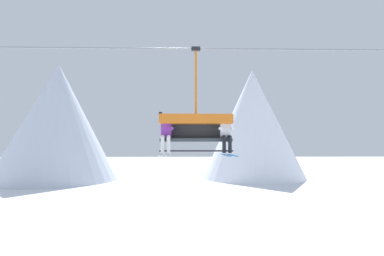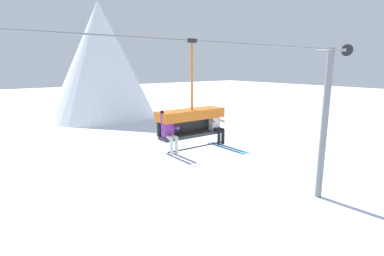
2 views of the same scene
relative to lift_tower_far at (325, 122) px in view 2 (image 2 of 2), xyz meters
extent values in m
cone|color=white|center=(-0.03, 32.22, 3.48)|extent=(14.34, 14.34, 15.45)
cylinder|color=slate|center=(0.00, 0.02, -0.23)|extent=(0.36, 0.36, 8.03)
cylinder|color=slate|center=(0.00, 0.02, 3.63)|extent=(0.16, 1.60, 0.16)
cylinder|color=black|center=(0.00, -0.78, 3.63)|extent=(0.08, 0.56, 0.56)
cylinder|color=slate|center=(-8.60, -0.78, 3.63)|extent=(19.19, 0.05, 0.05)
cube|color=#33383D|center=(-9.35, -0.78, 0.74)|extent=(2.22, 0.48, 0.10)
cube|color=#33383D|center=(-9.35, -0.50, 1.02)|extent=(2.22, 0.08, 0.45)
cube|color=#D16619|center=(-9.35, -0.72, 1.39)|extent=(2.27, 0.68, 0.30)
cylinder|color=black|center=(-9.35, -1.10, 0.41)|extent=(2.22, 0.04, 0.04)
cylinder|color=#D16619|center=(-9.35, -0.78, 2.56)|extent=(0.07, 0.07, 2.04)
cube|color=black|center=(-9.35, -0.78, 3.63)|extent=(0.28, 0.12, 0.12)
cube|color=purple|center=(-10.28, -0.80, 1.05)|extent=(0.32, 0.22, 0.52)
sphere|color=silver|center=(-10.28, -0.80, 1.41)|extent=(0.22, 0.22, 0.22)
ellipsoid|color=black|center=(-10.28, -0.90, 1.41)|extent=(0.17, 0.04, 0.08)
cylinder|color=silver|center=(-10.36, -0.97, 0.83)|extent=(0.11, 0.34, 0.11)
cylinder|color=silver|center=(-10.19, -0.97, 0.83)|extent=(0.11, 0.34, 0.11)
cylinder|color=silver|center=(-10.36, -1.14, 0.59)|extent=(0.11, 0.11, 0.48)
cylinder|color=silver|center=(-10.19, -1.14, 0.59)|extent=(0.11, 0.11, 0.48)
cube|color=#B2B2BC|center=(-10.36, -1.44, 0.30)|extent=(0.09, 1.70, 0.02)
cube|color=#B2B2BC|center=(-10.19, -1.44, 0.30)|extent=(0.09, 1.70, 0.02)
cylinder|color=purple|center=(-10.46, -0.80, 1.40)|extent=(0.09, 0.09, 0.30)
sphere|color=black|center=(-10.46, -0.80, 1.57)|extent=(0.11, 0.11, 0.11)
cylinder|color=purple|center=(-10.09, -0.95, 1.09)|extent=(0.09, 0.30, 0.09)
cube|color=silver|center=(-8.43, -0.80, 1.05)|extent=(0.32, 0.22, 0.52)
sphere|color=black|center=(-8.43, -0.80, 1.41)|extent=(0.22, 0.22, 0.22)
ellipsoid|color=black|center=(-8.43, -0.90, 1.41)|extent=(0.17, 0.04, 0.08)
cylinder|color=black|center=(-8.52, -0.97, 0.83)|extent=(0.11, 0.34, 0.11)
cylinder|color=black|center=(-8.34, -0.97, 0.83)|extent=(0.11, 0.34, 0.11)
cylinder|color=black|center=(-8.52, -1.14, 0.59)|extent=(0.11, 0.11, 0.48)
cylinder|color=black|center=(-8.34, -1.14, 0.59)|extent=(0.11, 0.11, 0.48)
cube|color=#1E6BB2|center=(-8.52, -1.44, 0.30)|extent=(0.09, 1.70, 0.02)
cube|color=#1E6BB2|center=(-8.34, -1.44, 0.30)|extent=(0.09, 1.70, 0.02)
cylinder|color=silver|center=(-8.62, -0.95, 1.09)|extent=(0.09, 0.30, 0.09)
cylinder|color=silver|center=(-8.24, -0.95, 1.09)|extent=(0.09, 0.30, 0.09)
camera|label=1|loc=(-9.70, -10.10, 0.63)|focal=28.00mm
camera|label=2|loc=(-14.92, -8.23, 2.90)|focal=28.00mm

